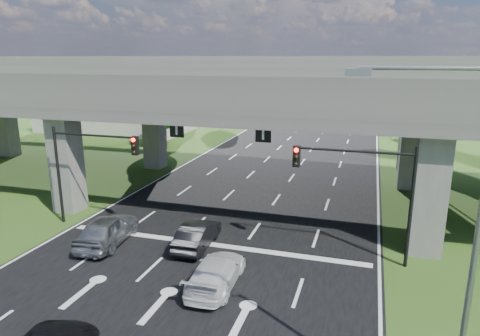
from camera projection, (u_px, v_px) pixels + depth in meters
The scene contains 18 objects.
ground at pixel (184, 275), 20.12m from camera, with size 160.00×160.00×0.00m, color #304F19.
road at pixel (244, 206), 29.37m from camera, with size 18.00×120.00×0.03m, color black.
overpass at pixel (253, 88), 29.24m from camera, with size 80.00×15.00×10.00m.
warehouse at pixel (116, 116), 59.40m from camera, with size 20.00×10.00×4.00m, color #9E9E99.
signal_right at pixel (365, 181), 20.49m from camera, with size 5.76×0.54×6.00m.
signal_left at pixel (87, 159), 24.94m from camera, with size 5.76×0.54×6.00m.
streetlight_near at pixel (459, 233), 10.23m from camera, with size 3.38×0.25×10.00m.
streetlight_far at pixel (398, 105), 37.99m from camera, with size 3.38×0.25×10.00m.
streetlight_beyond at pixel (392, 92), 52.79m from camera, with size 3.38×0.25×10.00m.
tree_left_near at pixel (164, 105), 46.94m from camera, with size 4.50×4.50×7.80m.
tree_left_mid at pixel (172, 103), 55.36m from camera, with size 3.91×3.90×6.76m.
tree_left_far at pixel (221, 92), 61.38m from camera, with size 4.80×4.80×8.32m.
tree_right_near at pixel (427, 116), 41.19m from camera, with size 4.20×4.20×7.28m.
tree_right_mid at pixel (448, 110), 47.82m from camera, with size 3.91×3.90×6.76m.
tree_right_far at pixel (406, 98), 56.20m from camera, with size 4.50×4.50×7.80m.
car_silver at pixel (108, 230), 23.25m from camera, with size 1.93×4.80×1.63m, color #9D9EA4.
car_dark at pixel (197, 235), 22.88m from camera, with size 1.45×4.15×1.37m, color black.
car_white at pixel (216, 272), 18.95m from camera, with size 1.86×4.57×1.33m, color silver.
Camera 1 is at (7.86, -16.63, 9.93)m, focal length 32.00 mm.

